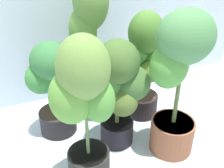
# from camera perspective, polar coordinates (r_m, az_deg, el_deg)

# --- Properties ---
(ground_plane) EXTENTS (8.00, 8.00, 0.00)m
(ground_plane) POSITION_cam_1_polar(r_m,az_deg,el_deg) (1.72, 2.86, -15.14)
(ground_plane) COLOR silver
(ground_plane) RESTS_ON ground
(potted_plant_back_right) EXTENTS (0.34, 0.34, 0.80)m
(potted_plant_back_right) POSITION_cam_1_polar(r_m,az_deg,el_deg) (1.85, 7.19, 5.16)
(potted_plant_back_right) COLOR black
(potted_plant_back_right) RESTS_ON ground
(potted_plant_back_center) EXTENTS (0.34, 0.33, 1.05)m
(potted_plant_back_center) POSITION_cam_1_polar(r_m,az_deg,el_deg) (1.79, -4.79, 9.39)
(potted_plant_back_center) COLOR gray
(potted_plant_back_center) RESTS_ON ground
(potted_plant_center) EXTENTS (0.45, 0.38, 0.72)m
(potted_plant_center) POSITION_cam_1_polar(r_m,az_deg,el_deg) (1.56, 1.46, -0.29)
(potted_plant_center) COLOR black
(potted_plant_center) RESTS_ON ground
(potted_plant_front_left) EXTENTS (0.35, 0.34, 0.86)m
(potted_plant_front_left) POSITION_cam_1_polar(r_m,az_deg,el_deg) (1.26, -6.17, -4.52)
(potted_plant_front_left) COLOR #262422
(potted_plant_front_left) RESTS_ON ground
(potted_plant_front_right) EXTENTS (0.40, 0.32, 0.91)m
(potted_plant_front_right) POSITION_cam_1_polar(r_m,az_deg,el_deg) (1.50, 14.11, 1.69)
(potted_plant_front_right) COLOR #985538
(potted_plant_front_right) RESTS_ON ground
(potted_plant_back_left) EXTENTS (0.37, 0.35, 0.66)m
(potted_plant_back_left) POSITION_cam_1_polar(r_m,az_deg,el_deg) (1.73, -13.24, 0.17)
(potted_plant_back_left) COLOR black
(potted_plant_back_left) RESTS_ON ground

